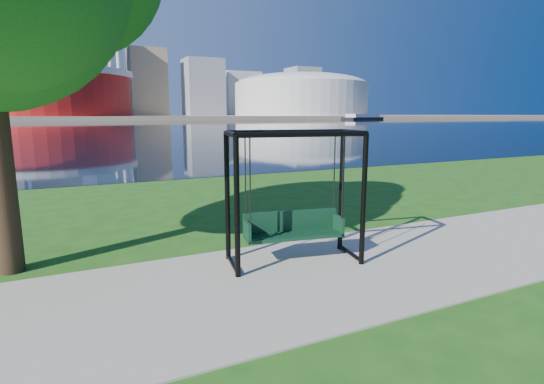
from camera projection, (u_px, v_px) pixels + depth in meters
ground at (272, 272)px, 7.91m from camera, size 900.00×900.00×0.00m
path at (284, 280)px, 7.46m from camera, size 120.00×4.00×0.03m
river at (79, 127)px, 98.11m from camera, size 900.00×180.00×0.02m
far_bank at (68, 117)px, 278.33m from camera, size 900.00×228.00×2.00m
stadium at (45, 91)px, 208.85m from camera, size 83.00×83.00×32.00m
arena at (301, 94)px, 270.96m from camera, size 84.00×84.00×26.56m
skyline at (57, 64)px, 282.03m from camera, size 392.00×66.00×96.50m
swing at (294, 200)px, 8.19m from camera, size 2.69×1.53×2.59m
barge at (363, 117)px, 234.45m from camera, size 31.41×17.82×3.04m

